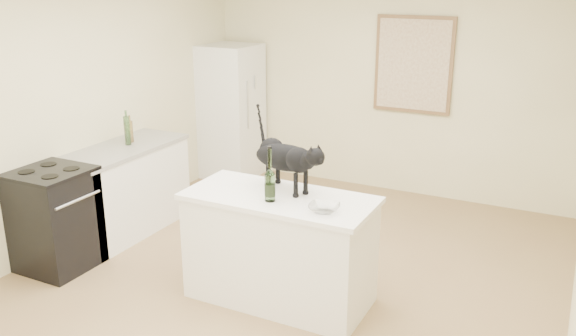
{
  "coord_description": "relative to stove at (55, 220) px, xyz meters",
  "views": [
    {
      "loc": [
        2.15,
        -4.1,
        2.56
      ],
      "look_at": [
        0.15,
        -0.15,
        1.12
      ],
      "focal_mm": 37.68,
      "sensor_mm": 36.0,
      "label": 1
    }
  ],
  "objects": [
    {
      "name": "stove",
      "position": [
        0.0,
        0.0,
        0.0
      ],
      "size": [
        0.6,
        0.6,
        0.9
      ],
      "primitive_type": "cube",
      "color": "black",
      "rests_on": "floor"
    },
    {
      "name": "island_base",
      "position": [
        2.05,
        0.4,
        -0.02
      ],
      "size": [
        1.44,
        0.67,
        0.86
      ],
      "primitive_type": "cube",
      "color": "white",
      "rests_on": "floor"
    },
    {
      "name": "fridge",
      "position": [
        0.0,
        2.95,
        0.4
      ],
      "size": [
        0.68,
        0.68,
        1.7
      ],
      "primitive_type": "cube",
      "color": "white",
      "rests_on": "floor"
    },
    {
      "name": "island_top",
      "position": [
        2.05,
        0.4,
        0.43
      ],
      "size": [
        1.5,
        0.7,
        0.04
      ],
      "primitive_type": "cube",
      "color": "white",
      "rests_on": "island_base"
    },
    {
      "name": "fridge_paper",
      "position": [
        0.34,
        3.02,
        0.8
      ],
      "size": [
        0.06,
        0.12,
        0.17
      ],
      "primitive_type": "cube",
      "rotation": [
        0.0,
        0.0,
        0.42
      ],
      "color": "white",
      "rests_on": "fridge"
    },
    {
      "name": "glass_bowl",
      "position": [
        2.49,
        0.25,
        0.48
      ],
      "size": [
        0.27,
        0.27,
        0.06
      ],
      "primitive_type": "imported",
      "rotation": [
        0.0,
        0.0,
        0.19
      ],
      "color": "white",
      "rests_on": "island_top"
    },
    {
      "name": "wall_back",
      "position": [
        1.95,
        3.35,
        0.85
      ],
      "size": [
        4.5,
        0.0,
        4.5
      ],
      "primitive_type": "plane",
      "rotation": [
        1.57,
        0.0,
        0.0
      ],
      "color": "beige",
      "rests_on": "ground"
    },
    {
      "name": "counter_bottle_cluster",
      "position": [
        -0.01,
        1.04,
        0.58
      ],
      "size": [
        0.1,
        0.15,
        0.29
      ],
      "color": "brown",
      "rests_on": "left_countertop"
    },
    {
      "name": "left_cabinets",
      "position": [
        0.0,
        0.9,
        -0.02
      ],
      "size": [
        0.6,
        1.4,
        0.86
      ],
      "primitive_type": "cube",
      "color": "white",
      "rests_on": "floor"
    },
    {
      "name": "left_countertop",
      "position": [
        0.0,
        0.9,
        0.43
      ],
      "size": [
        0.62,
        1.44,
        0.04
      ],
      "primitive_type": "cube",
      "color": "gray",
      "rests_on": "left_cabinets"
    },
    {
      "name": "artwork_canvas",
      "position": [
        2.25,
        3.3,
        1.1
      ],
      "size": [
        0.82,
        0.0,
        1.02
      ],
      "primitive_type": "cube",
      "color": "beige",
      "rests_on": "wall_back"
    },
    {
      "name": "artwork_frame",
      "position": [
        2.25,
        3.32,
        1.1
      ],
      "size": [
        0.9,
        0.03,
        1.1
      ],
      "primitive_type": "cube",
      "color": "brown",
      "rests_on": "wall_back"
    },
    {
      "name": "wine_bottle",
      "position": [
        2.04,
        0.27,
        0.64
      ],
      "size": [
        0.09,
        0.09,
        0.38
      ],
      "primitive_type": "cylinder",
      "rotation": [
        0.0,
        0.0,
        -0.16
      ],
      "color": "#2D5120",
      "rests_on": "island_top"
    },
    {
      "name": "floor",
      "position": [
        1.95,
        0.6,
        -0.45
      ],
      "size": [
        5.5,
        5.5,
        0.0
      ],
      "primitive_type": "plane",
      "color": "#96794F",
      "rests_on": "ground"
    },
    {
      "name": "black_cat",
      "position": [
        2.03,
        0.55,
        0.69
      ],
      "size": [
        0.71,
        0.45,
        0.48
      ],
      "primitive_type": null,
      "rotation": [
        0.0,
        0.0,
        -0.4
      ],
      "color": "black",
      "rests_on": "island_top"
    },
    {
      "name": "wall_left",
      "position": [
        -0.3,
        0.6,
        0.85
      ],
      "size": [
        0.0,
        5.5,
        5.5
      ],
      "primitive_type": "plane",
      "rotation": [
        1.57,
        0.0,
        1.57
      ],
      "color": "beige",
      "rests_on": "ground"
    }
  ]
}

